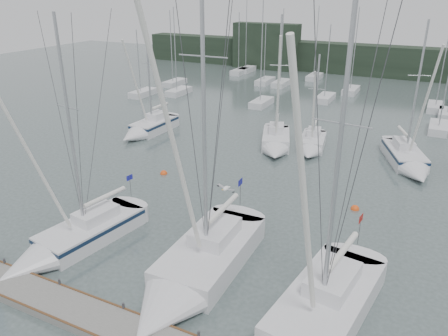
% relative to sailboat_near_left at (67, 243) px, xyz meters
% --- Properties ---
extents(ground, '(160.00, 160.00, 0.00)m').
position_rel_sailboat_near_left_xyz_m(ground, '(8.29, 1.24, -0.56)').
color(ground, '#455452').
rests_on(ground, ground).
extents(far_treeline, '(90.00, 4.00, 5.00)m').
position_rel_sailboat_near_left_xyz_m(far_treeline, '(8.29, 63.24, 1.94)').
color(far_treeline, black).
rests_on(far_treeline, ground).
extents(far_building_left, '(12.00, 3.00, 8.00)m').
position_rel_sailboat_near_left_xyz_m(far_building_left, '(-11.71, 61.24, 3.44)').
color(far_building_left, black).
rests_on(far_building_left, ground).
extents(mast_forest, '(56.66, 27.68, 14.39)m').
position_rel_sailboat_near_left_xyz_m(mast_forest, '(7.25, 44.75, -0.10)').
color(mast_forest, silver).
rests_on(mast_forest, ground).
extents(sailboat_near_left, '(4.16, 9.63, 14.01)m').
position_rel_sailboat_near_left_xyz_m(sailboat_near_left, '(0.00, 0.00, 0.00)').
color(sailboat_near_left, silver).
rests_on(sailboat_near_left, ground).
extents(sailboat_near_center, '(3.69, 11.31, 19.27)m').
position_rel_sailboat_near_left_xyz_m(sailboat_near_center, '(8.02, 0.31, 0.06)').
color(sailboat_near_center, silver).
rests_on(sailboat_near_center, ground).
extents(sailboat_near_right, '(4.72, 11.43, 16.04)m').
position_rel_sailboat_near_left_xyz_m(sailboat_near_right, '(14.39, -0.89, 0.05)').
color(sailboat_near_right, silver).
rests_on(sailboat_near_right, ground).
extents(sailboat_mid_a, '(2.78, 7.82, 11.83)m').
position_rel_sailboat_near_left_xyz_m(sailboat_mid_a, '(-8.56, 19.72, 0.04)').
color(sailboat_mid_a, silver).
rests_on(sailboat_mid_a, ground).
extents(sailboat_mid_b, '(4.72, 7.70, 12.77)m').
position_rel_sailboat_near_left_xyz_m(sailboat_mid_b, '(4.93, 21.30, 0.02)').
color(sailboat_mid_b, silver).
rests_on(sailboat_mid_b, ground).
extents(sailboat_mid_c, '(3.15, 6.43, 9.39)m').
position_rel_sailboat_near_left_xyz_m(sailboat_mid_c, '(8.03, 22.41, -0.05)').
color(sailboat_mid_c, silver).
rests_on(sailboat_mid_c, ground).
extents(sailboat_mid_d, '(5.32, 8.65, 12.69)m').
position_rel_sailboat_near_left_xyz_m(sailboat_mid_d, '(16.48, 22.11, 0.02)').
color(sailboat_mid_d, silver).
rests_on(sailboat_mid_d, ground).
extents(buoy_b, '(0.59, 0.59, 0.59)m').
position_rel_sailboat_near_left_xyz_m(buoy_b, '(13.91, 12.65, -0.56)').
color(buoy_b, '#E84B14').
rests_on(buoy_b, ground).
extents(buoy_c, '(0.59, 0.59, 0.59)m').
position_rel_sailboat_near_left_xyz_m(buoy_c, '(-1.31, 11.93, -0.56)').
color(buoy_c, '#E84B14').
rests_on(buoy_c, ground).
extents(seagull, '(0.94, 0.46, 0.19)m').
position_rel_sailboat_near_left_xyz_m(seagull, '(9.93, 0.52, 5.36)').
color(seagull, white).
rests_on(seagull, ground).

